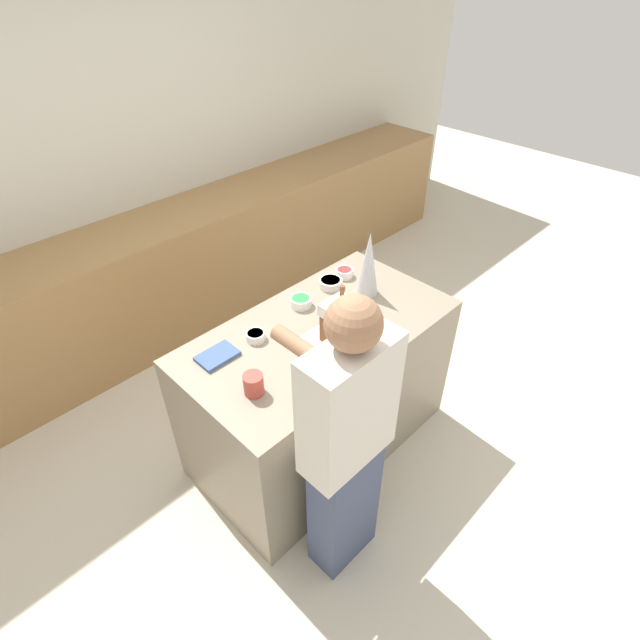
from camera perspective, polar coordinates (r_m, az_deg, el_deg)
name	(u,v)px	position (r m, az deg, el deg)	size (l,w,h in m)	color
ground_plane	(320,438)	(3.26, -0.04, -13.37)	(12.00, 12.00, 0.00)	beige
wall_back	(118,158)	(3.91, -22.06, 16.81)	(8.00, 0.05, 2.60)	beige
back_cabinet_block	(166,277)	(4.00, -17.17, 4.72)	(6.00, 0.60, 0.92)	#9E7547
kitchen_island	(320,389)	(2.92, -0.05, -7.89)	(1.50, 0.80, 0.89)	gray
baking_tray	(338,339)	(2.55, 2.09, -2.21)	(0.46, 0.30, 0.01)	silver
gingerbread_house	(339,320)	(2.48, 2.16, -0.03)	(0.17, 0.14, 0.29)	brown
decorative_tree	(368,264)	(2.80, 5.56, 6.44)	(0.13, 0.13, 0.39)	silver
candy_bowl_beside_tree	(344,272)	(3.02, 2.79, 5.45)	(0.10, 0.10, 0.05)	white
candy_bowl_center_rear	(256,336)	(2.56, -7.38, -1.78)	(0.10, 0.10, 0.04)	white
candy_bowl_near_tray_right	(301,301)	(2.77, -2.22, 2.16)	(0.12, 0.12, 0.05)	white
candy_bowl_far_right	(330,283)	(2.93, 1.20, 4.29)	(0.14, 0.14, 0.05)	white
cookbook	(217,356)	(2.50, -11.66, -4.04)	(0.19, 0.13, 0.02)	#3F598C
mug	(254,384)	(2.27, -7.60, -7.28)	(0.09, 0.09, 0.10)	#B24238
person	(346,447)	(2.18, 3.01, -14.24)	(0.42, 0.52, 1.59)	#424C6B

